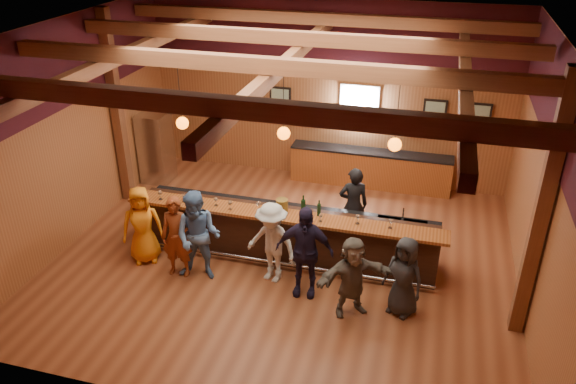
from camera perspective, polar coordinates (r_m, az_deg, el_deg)
name	(u,v)px	position (r m, az deg, el deg)	size (l,w,h in m)	color
room	(284,105)	(10.11, -0.37, 8.80)	(9.04, 9.00, 4.52)	brown
bar_counter	(287,232)	(11.33, -0.12, -4.07)	(6.30, 1.07, 1.11)	black
back_bar_cabinet	(370,168)	(14.26, 8.32, 2.40)	(4.00, 0.52, 0.95)	brown
window	(359,104)	(13.94, 7.24, 8.84)	(0.95, 0.09, 0.95)	silver
framed_pictures	(395,105)	(13.83, 10.83, 8.64)	(5.35, 0.05, 0.45)	black
wine_shelves	(358,122)	(14.02, 7.10, 7.10)	(3.00, 0.18, 0.30)	brown
pendant_lights	(284,133)	(10.23, -0.45, 6.02)	(4.24, 0.24, 1.37)	black
stainless_fridge	(156,148)	(14.62, -13.26, 4.40)	(0.70, 0.70, 1.80)	silver
customer_orange	(142,225)	(11.37, -14.59, -3.25)	(0.79, 0.51, 1.61)	orange
customer_redvest	(177,237)	(10.79, -11.24, -4.51)	(0.60, 0.40, 1.65)	brown
customer_denim	(198,236)	(10.59, -9.10, -4.47)	(0.88, 0.69, 1.81)	#577BAE
customer_white	(272,243)	(10.44, -1.66, -5.19)	(1.05, 0.60, 1.63)	silver
customer_navy	(304,251)	(10.06, 1.67, -6.04)	(1.05, 0.44, 1.79)	#201933
customer_brown	(352,276)	(9.74, 6.54, -8.52)	(1.39, 0.44, 1.50)	#61584E
customer_dark	(404,277)	(9.88, 11.69, -8.42)	(0.73, 0.47, 1.49)	#252528
bartender	(353,205)	(11.71, 6.64, -1.35)	(0.61, 0.40, 1.69)	black
ice_bucket	(282,205)	(10.80, -0.61, -1.37)	(0.23, 0.23, 0.25)	brown
bottle_a	(303,207)	(10.72, 1.56, -1.48)	(0.08, 0.08, 0.39)	black
bottle_b	(319,210)	(10.67, 3.17, -1.79)	(0.07, 0.07, 0.33)	black
glass_a	(160,193)	(11.51, -12.88, -0.11)	(0.09, 0.09, 0.20)	silver
glass_b	(184,196)	(11.33, -10.56, -0.41)	(0.08, 0.08, 0.18)	silver
glass_c	(216,200)	(11.09, -7.34, -0.78)	(0.08, 0.08, 0.18)	silver
glass_d	(230,203)	(10.91, -5.91, -1.14)	(0.09, 0.09, 0.19)	silver
glass_e	(259,204)	(10.83, -2.97, -1.21)	(0.09, 0.09, 0.20)	silver
glass_f	(321,216)	(10.48, 3.34, -2.45)	(0.07, 0.07, 0.16)	silver
glass_g	(358,217)	(10.46, 7.10, -2.56)	(0.09, 0.09, 0.19)	silver
glass_h	(391,222)	(10.42, 10.39, -2.98)	(0.08, 0.08, 0.19)	silver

